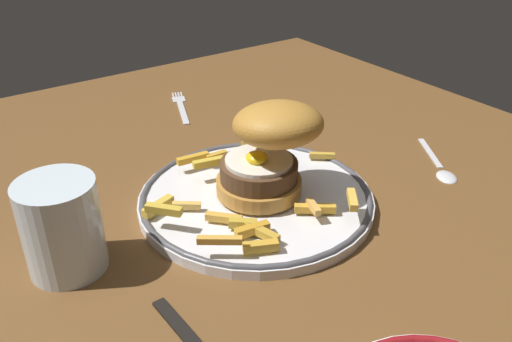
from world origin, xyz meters
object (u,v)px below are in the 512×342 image
dinner_plate (256,198)px  burger (270,147)px  fork (181,106)px  water_glass (63,233)px  spoon (443,170)px

dinner_plate → burger: burger is taller
dinner_plate → fork: (-32.55, 7.17, -0.66)cm
burger → fork: bearing=170.4°
water_glass → spoon: bearing=78.6°
burger → spoon: 25.98cm
water_glass → fork: size_ratio=0.72×
dinner_plate → water_glass: 22.93cm
spoon → water_glass: bearing=-101.4°
fork → spoon: 44.64cm
water_glass → spoon: (9.63, 47.91, -3.92)cm
burger → fork: burger is taller
burger → spoon: bearing=72.1°
spoon → burger: bearing=-107.9°
burger → fork: (-33.13, 5.62, -7.41)cm
burger → water_glass: bearing=-94.6°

